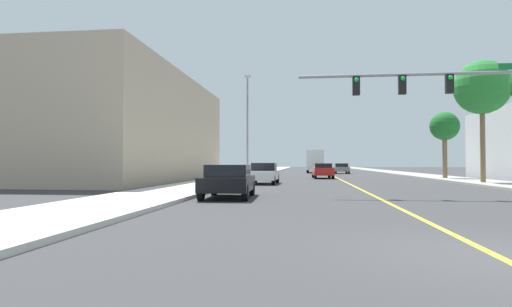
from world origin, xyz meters
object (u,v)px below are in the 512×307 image
Objects in this scene: traffic_signal_mast at (467,95)px; car_black at (228,180)px; car_gray at (341,168)px; delivery_truck at (315,161)px; palm_mid at (482,88)px; car_red at (323,170)px; palm_far at (445,127)px; street_lamp at (247,121)px; car_white at (264,173)px.

car_black is at bearing -171.02° from traffic_signal_mast.
car_gray is 5.75m from delivery_truck.
car_black is (-10.22, -1.62, -3.71)m from traffic_signal_mast.
palm_mid is 15.42m from car_red.
palm_far reaches higher than traffic_signal_mast.
street_lamp is 17.32m from palm_far.
traffic_signal_mast is 12.64m from palm_mid.
car_red is (6.70, 3.43, -4.38)m from street_lamp.
palm_mid is 33.77m from delivery_truck.
palm_mid is 16.20m from car_white.
car_black is (-4.82, -22.54, -0.02)m from car_red.
car_gray is 40.86m from car_black.
delivery_truck is at bearing -96.52° from car_white.
street_lamp reaches higher than traffic_signal_mast.
car_red is 22.05m from delivery_truck.
traffic_signal_mast is 38.70m from car_gray.
delivery_truck is (6.45, 25.46, -3.41)m from street_lamp.
delivery_truck is at bearing 126.90° from car_gray.
car_black is (-15.35, -20.81, -3.86)m from palm_far.
palm_mid reaches higher than car_black.
palm_mid is 2.09× the size of car_black.
street_lamp reaches higher than car_black.
street_lamp is 2.14× the size of car_white.
car_gray is at bearing 77.04° from car_red.
car_black is at bearing 89.18° from car_white.
car_gray is 0.55× the size of delivery_truck.
street_lamp is at bearing -86.52° from car_black.
street_lamp reaches higher than car_red.
car_black is 0.51× the size of delivery_truck.
car_red is at bearing 170.67° from palm_far.
delivery_truck is at bearing 75.79° from street_lamp.
traffic_signal_mast is 1.98× the size of palm_far.
car_gray is (-7.35, 27.12, -5.94)m from palm_mid.
palm_far reaches higher than car_black.
palm_far is at bearing 75.03° from traffic_signal_mast.
palm_mid is at bearing 65.59° from traffic_signal_mast.
palm_mid reaches higher than traffic_signal_mast.
palm_far is at bearing -147.91° from car_white.
car_black is (-0.34, -11.69, -0.01)m from car_white.
traffic_signal_mast is 2.70× the size of car_white.
delivery_truck reaches higher than car_white.
traffic_signal_mast reaches higher than car_gray.
traffic_signal_mast is 2.62× the size of car_red.
car_red is 1.09× the size of car_black.
palm_far is at bearing -128.55° from car_black.
palm_far is 1.32× the size of car_red.
palm_mid reaches higher than car_gray.
car_red is (-5.40, 20.92, -3.69)m from traffic_signal_mast.
car_gray is at bearing -104.31° from car_white.
street_lamp is at bearing 124.67° from traffic_signal_mast.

